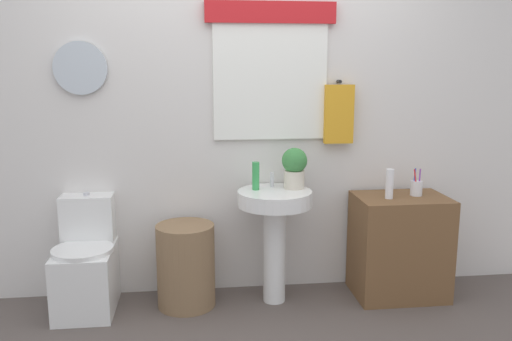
% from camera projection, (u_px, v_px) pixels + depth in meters
% --- Properties ---
extents(back_wall, '(4.40, 0.18, 2.60)m').
position_uv_depth(back_wall, '(239.00, 105.00, 3.64)').
color(back_wall, silver).
rests_on(back_wall, ground_plane).
extents(toilet, '(0.38, 0.51, 0.75)m').
position_uv_depth(toilet, '(86.00, 266.00, 3.46)').
color(toilet, white).
rests_on(toilet, ground_plane).
extents(laundry_hamper, '(0.38, 0.38, 0.55)m').
position_uv_depth(laundry_hamper, '(186.00, 265.00, 3.50)').
color(laundry_hamper, '#846647').
rests_on(laundry_hamper, ground_plane).
extents(pedestal_sink, '(0.49, 0.49, 0.77)m').
position_uv_depth(pedestal_sink, '(275.00, 220.00, 3.52)').
color(pedestal_sink, white).
rests_on(pedestal_sink, ground_plane).
extents(faucet, '(0.03, 0.03, 0.10)m').
position_uv_depth(faucet, '(272.00, 180.00, 3.58)').
color(faucet, silver).
rests_on(faucet, pedestal_sink).
extents(wooden_cabinet, '(0.61, 0.44, 0.70)m').
position_uv_depth(wooden_cabinet, '(399.00, 246.00, 3.66)').
color(wooden_cabinet, brown).
rests_on(wooden_cabinet, ground_plane).
extents(soap_bottle, '(0.05, 0.05, 0.19)m').
position_uv_depth(soap_bottle, '(256.00, 176.00, 3.49)').
color(soap_bottle, green).
rests_on(soap_bottle, pedestal_sink).
extents(potted_plant, '(0.17, 0.17, 0.27)m').
position_uv_depth(potted_plant, '(294.00, 166.00, 3.52)').
color(potted_plant, beige).
rests_on(potted_plant, pedestal_sink).
extents(lotion_bottle, '(0.05, 0.05, 0.20)m').
position_uv_depth(lotion_bottle, '(390.00, 184.00, 3.52)').
color(lotion_bottle, white).
rests_on(lotion_bottle, wooden_cabinet).
extents(toothbrush_cup, '(0.08, 0.08, 0.19)m').
position_uv_depth(toothbrush_cup, '(416.00, 188.00, 3.61)').
color(toothbrush_cup, silver).
rests_on(toothbrush_cup, wooden_cabinet).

